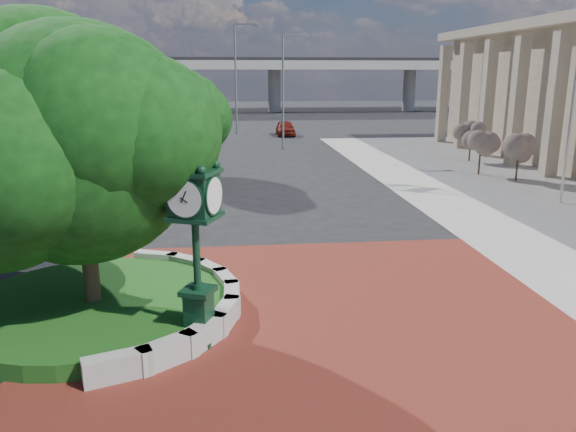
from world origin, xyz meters
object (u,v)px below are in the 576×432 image
Objects in this scene: flagpole_b at (575,86)px; post_clock at (196,235)px; street_lamp_far at (238,71)px; street_lamp_near at (286,83)px; parked_car at (285,128)px.

post_clock is at bearing -142.76° from flagpole_b.
street_lamp_far is at bearing 87.60° from post_clock.
post_clock is 19.02m from flagpole_b.
post_clock is 0.52× the size of street_lamp_near.
post_clock is 1.09× the size of parked_car.
street_lamp_far reaches higher than parked_car.
flagpole_b reaches higher than street_lamp_far.
street_lamp_far reaches higher than street_lamp_near.
street_lamp_near is at bearing 117.96° from flagpole_b.
parked_car is 30.07m from flagpole_b.
street_lamp_near is at bearing 80.79° from post_clock.
flagpole_b reaches higher than parked_car.
street_lamp_far is (-4.10, 1.53, 5.03)m from parked_car.
street_lamp_near reaches higher than post_clock.
street_lamp_near is 11.36m from street_lamp_far.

